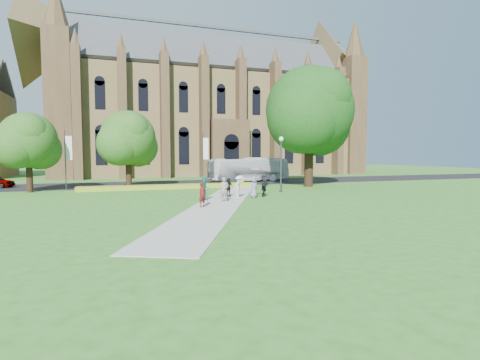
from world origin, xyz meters
name	(u,v)px	position (x,y,z in m)	size (l,w,h in m)	color
ground	(225,204)	(0.00, 0.00, 0.00)	(160.00, 160.00, 0.00)	#2B631D
road	(178,183)	(0.00, 20.00, 0.01)	(160.00, 10.00, 0.02)	black
footpath	(221,202)	(0.00, 1.00, 0.02)	(3.20, 30.00, 0.04)	#B2B2A8
flower_hedge	(170,187)	(-2.00, 13.20, 0.23)	(18.00, 1.40, 0.45)	gold
cathedral	(214,101)	(10.00, 39.73, 12.98)	(52.60, 18.25, 28.00)	brown
streetlamp	(281,157)	(7.50, 6.50, 3.30)	(0.44, 0.44, 5.24)	#38383D
large_tree	(309,111)	(13.00, 11.00, 8.37)	(9.60, 9.60, 13.20)	#332114
street_tree_0	(28,140)	(-15.00, 14.00, 4.87)	(5.20, 5.20, 7.50)	#332114
street_tree_1	(128,138)	(-6.00, 14.50, 5.22)	(5.60, 5.60, 8.05)	#332114
banner_pole_0	(204,156)	(2.11, 15.20, 3.39)	(0.70, 0.10, 6.00)	#38383D
banner_pole_1	(67,156)	(-11.89, 15.20, 3.39)	(0.70, 0.10, 6.00)	#38383D
tour_coach	(250,170)	(9.30, 19.83, 1.58)	(2.63, 11.22, 3.13)	silver
pedestrian_0	(202,195)	(-1.94, -1.24, 0.88)	(0.61, 0.40, 1.68)	#541513
pedestrian_1	(205,188)	(-0.94, 2.17, 0.97)	(0.90, 0.70, 1.86)	#1A837F
pedestrian_2	(239,187)	(2.09, 3.02, 0.94)	(1.16, 0.67, 1.80)	silver
pedestrian_3	(228,187)	(1.57, 4.17, 0.82)	(0.91, 0.38, 1.55)	black
pedestrian_4	(254,187)	(3.30, 2.78, 0.89)	(0.83, 0.54, 1.71)	slate
pedestrian_5	(264,186)	(4.51, 3.49, 0.93)	(1.66, 0.53, 1.78)	black
pedestrian_6	(224,189)	(0.26, 1.01, 0.97)	(0.68, 0.44, 1.86)	gray
parasol	(255,173)	(3.48, 2.88, 2.09)	(0.78, 0.78, 0.69)	#C78C95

